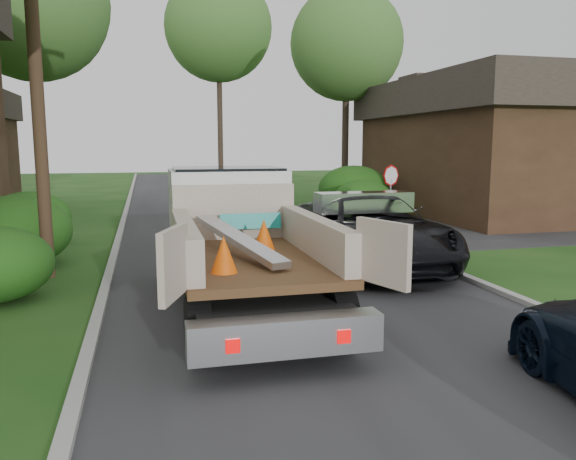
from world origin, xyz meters
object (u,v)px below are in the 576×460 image
(house_right, at_px, (500,145))
(stop_sign, at_px, (391,185))
(tree_right_far, at_px, (347,44))
(utility_pole, at_px, (35,55))
(black_pickup, at_px, (370,230))
(tree_center_far, at_px, (218,28))
(tree_left_far, at_px, (30,3))
(flatbed_truck, at_px, (236,229))

(house_right, bearing_deg, stop_sign, -147.34)
(tree_right_far, bearing_deg, stop_sign, -101.81)
(utility_pole, distance_m, black_pickup, 9.10)
(tree_center_far, relative_size, black_pickup, 2.19)
(stop_sign, bearing_deg, utility_pole, -159.38)
(house_right, distance_m, tree_right_far, 9.72)
(tree_left_far, xyz_separation_m, tree_center_far, (9.50, 13.00, 2.00))
(stop_sign, height_order, flatbed_truck, flatbed_truck)
(stop_sign, xyz_separation_m, black_pickup, (-2.64, -4.50, -0.85))
(tree_center_far, height_order, black_pickup, tree_center_far)
(house_right, distance_m, tree_left_far, 21.52)
(utility_pole, distance_m, house_right, 20.66)
(utility_pole, relative_size, tree_center_far, 0.68)
(stop_sign, bearing_deg, tree_center_far, 98.66)
(tree_center_far, bearing_deg, black_pickup, -88.75)
(utility_pole, bearing_deg, black_pickup, -3.43)
(house_right, xyz_separation_m, tree_right_far, (-5.50, 6.00, 5.32))
(tree_left_far, xyz_separation_m, black_pickup, (10.06, -12.50, -8.05))
(utility_pole, bearing_deg, stop_sign, 20.62)
(tree_right_far, distance_m, tree_center_far, 11.68)
(utility_pole, relative_size, tree_right_far, 0.87)
(stop_sign, relative_size, tree_center_far, 0.17)
(flatbed_truck, bearing_deg, house_right, 40.02)
(tree_center_far, relative_size, flatbed_truck, 2.07)
(house_right, height_order, tree_right_far, tree_right_far)
(house_right, xyz_separation_m, tree_left_far, (-20.50, 3.00, 5.82))
(stop_sign, xyz_separation_m, house_right, (7.80, 5.00, 1.38))
(utility_pole, height_order, tree_center_far, tree_center_far)
(utility_pole, distance_m, tree_right_far, 20.12)
(stop_sign, relative_size, tree_left_far, 0.20)
(black_pickup, bearing_deg, tree_left_far, 132.49)
(tree_left_far, distance_m, tree_center_far, 16.22)
(stop_sign, bearing_deg, black_pickup, -120.42)
(house_right, bearing_deg, flatbed_truck, -140.42)
(tree_center_far, xyz_separation_m, flatbed_truck, (-3.40, -27.90, -9.53))
(utility_pole, xyz_separation_m, house_right, (18.48, 9.02, -2.01))
(stop_sign, xyz_separation_m, utility_pole, (-10.68, -4.02, 3.40))
(stop_sign, height_order, tree_center_far, tree_center_far)
(utility_pole, bearing_deg, flatbed_truck, -35.23)
(house_right, bearing_deg, tree_right_far, 132.51)
(house_right, relative_size, flatbed_truck, 1.84)
(utility_pole, xyz_separation_m, tree_center_far, (7.48, 25.02, 5.81))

